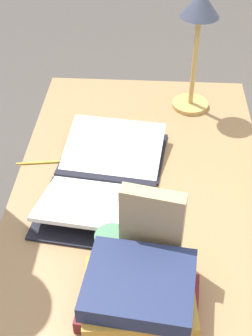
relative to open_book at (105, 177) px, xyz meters
name	(u,v)px	position (x,y,z in m)	size (l,w,h in m)	color
ground_plane	(136,325)	(0.05, 0.11, -0.76)	(12.00, 12.00, 0.00)	#47423D
reading_desk	(139,216)	(0.05, 0.11, -0.12)	(1.38, 0.79, 0.74)	#937047
open_book	(105,177)	(0.00, 0.00, 0.00)	(0.59, 0.40, 0.07)	black
book_stack_tall	(139,293)	(0.45, 0.12, 0.04)	(0.24, 0.30, 0.12)	maroon
book_standing_upright	(151,228)	(0.30, 0.15, 0.10)	(0.07, 0.16, 0.25)	tan
reading_lamp	(199,24)	(-0.45, 0.29, 0.31)	(0.14, 0.14, 0.45)	tan
coffee_mug	(113,247)	(0.29, 0.05, 0.02)	(0.09, 0.12, 0.08)	#4C7F5B
pencil	(41,163)	(-0.08, -0.22, -0.02)	(0.03, 0.16, 0.01)	gold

